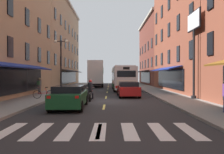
{
  "coord_description": "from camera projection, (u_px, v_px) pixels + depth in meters",
  "views": [
    {
      "loc": [
        0.43,
        -18.78,
        2.04
      ],
      "look_at": [
        0.59,
        11.97,
        1.76
      ],
      "focal_mm": 38.78,
      "sensor_mm": 36.0,
      "label": 1
    }
  ],
  "objects": [
    {
      "name": "sidewalk_left",
      "position": [
        29.0,
        100.0,
        18.76
      ],
      "size": [
        3.0,
        80.0,
        0.14
      ],
      "primitive_type": "cube",
      "color": "gray",
      "rests_on": "ground"
    },
    {
      "name": "box_truck",
      "position": [
        96.0,
        74.0,
        40.39
      ],
      "size": [
        2.7,
        8.3,
        4.27
      ],
      "color": "#B21E19",
      "rests_on": "ground"
    },
    {
      "name": "pedestrian_near",
      "position": [
        39.0,
        85.0,
        23.56
      ],
      "size": [
        0.36,
        0.51,
        1.62
      ],
      "rotation": [
        0.0,
        0.0,
        6.17
      ],
      "color": "#4C4C51",
      "rests_on": "sidewalk_left"
    },
    {
      "name": "sedan_near",
      "position": [
        70.0,
        96.0,
        14.67
      ],
      "size": [
        2.0,
        4.73,
        1.38
      ],
      "color": "#144723",
      "rests_on": "ground"
    },
    {
      "name": "bicycle_near",
      "position": [
        44.0,
        94.0,
        19.39
      ],
      "size": [
        1.69,
        0.49,
        0.91
      ],
      "color": "black",
      "rests_on": "sidewalk_left"
    },
    {
      "name": "lane_centre_dashes",
      "position": [
        105.0,
        101.0,
        18.54
      ],
      "size": [
        0.14,
        73.9,
        0.01
      ],
      "color": "#DBCC4C",
      "rests_on": "ground"
    },
    {
      "name": "sidewalk_right",
      "position": [
        181.0,
        100.0,
        18.82
      ],
      "size": [
        3.0,
        80.0,
        0.14
      ],
      "primitive_type": "cube",
      "color": "gray",
      "rests_on": "ground"
    },
    {
      "name": "sedan_mid",
      "position": [
        128.0,
        89.0,
        22.24
      ],
      "size": [
        1.99,
        4.32,
        1.4
      ],
      "color": "maroon",
      "rests_on": "ground"
    },
    {
      "name": "sedan_far",
      "position": [
        98.0,
        81.0,
        48.73
      ],
      "size": [
        1.94,
        4.28,
        1.36
      ],
      "color": "black",
      "rests_on": "ground"
    },
    {
      "name": "ground_plane",
      "position": [
        105.0,
        102.0,
        18.79
      ],
      "size": [
        34.8,
        80.0,
        0.1
      ],
      "primitive_type": "cube",
      "color": "#28282B"
    },
    {
      "name": "street_lamp_twin",
      "position": [
        61.0,
        64.0,
        24.74
      ],
      "size": [
        1.42,
        0.32,
        5.48
      ],
      "color": "black",
      "rests_on": "sidewalk_left"
    },
    {
      "name": "motorcycle_rider",
      "position": [
        90.0,
        92.0,
        18.93
      ],
      "size": [
        0.62,
        2.07,
        1.66
      ],
      "color": "black",
      "rests_on": "ground"
    },
    {
      "name": "transit_bus",
      "position": [
        123.0,
        78.0,
        32.16
      ],
      "size": [
        2.82,
        11.64,
        3.12
      ],
      "color": "silver",
      "rests_on": "ground"
    },
    {
      "name": "crosswalk_near",
      "position": [
        99.0,
        131.0,
        8.79
      ],
      "size": [
        7.1,
        2.8,
        0.01
      ],
      "color": "silver",
      "rests_on": "ground"
    },
    {
      "name": "billboard_sign",
      "position": [
        194.0,
        32.0,
        19.21
      ],
      "size": [
        0.4,
        2.8,
        6.94
      ],
      "color": "black",
      "rests_on": "sidewalk_right"
    }
  ]
}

